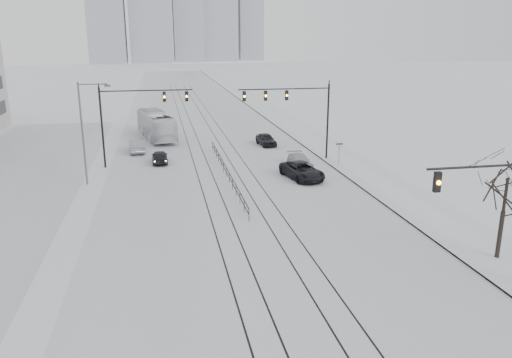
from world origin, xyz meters
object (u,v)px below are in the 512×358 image
(sedan_nb_front, at_px, (302,171))
(box_truck, at_px, (156,125))
(traffic_mast_near, at_px, (504,205))
(sedan_nb_far, at_px, (266,140))
(sedan_sb_inner, at_px, (160,157))
(sedan_nb_right, at_px, (300,162))
(sedan_sb_outer, at_px, (137,146))
(bare_tree, at_px, (507,187))

(sedan_nb_front, relative_size, box_truck, 0.45)
(traffic_mast_near, relative_size, sedan_nb_far, 1.65)
(traffic_mast_near, height_order, sedan_nb_front, traffic_mast_near)
(sedan_nb_far, distance_m, box_truck, 14.88)
(sedan_sb_inner, xyz_separation_m, sedan_nb_right, (13.76, -4.74, -0.01))
(sedan_sb_inner, distance_m, sedan_nb_front, 15.50)
(traffic_mast_near, xyz_separation_m, sedan_sb_inner, (-16.85, 30.75, -3.89))
(sedan_sb_inner, relative_size, sedan_sb_outer, 0.84)
(bare_tree, height_order, sedan_nb_front, bare_tree)
(sedan_nb_front, height_order, sedan_nb_far, sedan_nb_front)
(sedan_sb_outer, xyz_separation_m, sedan_nb_front, (15.41, -14.40, -0.00))
(bare_tree, bearing_deg, sedan_nb_right, 103.45)
(sedan_sb_outer, relative_size, box_truck, 0.38)
(sedan_sb_inner, distance_m, box_truck, 13.78)
(traffic_mast_near, relative_size, sedan_nb_right, 1.53)
(sedan_sb_inner, xyz_separation_m, sedan_nb_front, (12.87, -8.64, 0.09))
(traffic_mast_near, distance_m, sedan_nb_right, 26.48)
(bare_tree, relative_size, sedan_nb_far, 1.44)
(sedan_nb_far, xyz_separation_m, box_truck, (-13.04, 7.09, 0.99))
(bare_tree, relative_size, sedan_sb_inner, 1.55)
(sedan_nb_right, bearing_deg, traffic_mast_near, -82.95)
(sedan_nb_right, bearing_deg, sedan_sb_inner, 161.26)
(bare_tree, bearing_deg, sedan_nb_far, 100.73)
(traffic_mast_near, relative_size, bare_tree, 1.15)
(sedan_sb_inner, bearing_deg, bare_tree, 124.04)
(sedan_sb_inner, relative_size, sedan_nb_front, 0.71)
(sedan_sb_inner, distance_m, sedan_nb_right, 14.55)
(sedan_sb_inner, xyz_separation_m, sedan_sb_outer, (-2.54, 5.76, 0.10))
(box_truck, bearing_deg, sedan_sb_outer, 63.24)
(sedan_nb_far, bearing_deg, bare_tree, -85.53)
(bare_tree, xyz_separation_m, sedan_nb_far, (-6.52, 34.39, -3.77))
(traffic_mast_near, distance_m, sedan_sb_outer, 41.52)
(sedan_sb_inner, height_order, sedan_sb_outer, sedan_sb_outer)
(traffic_mast_near, xyz_separation_m, sedan_nb_right, (-3.09, 26.01, -3.90))
(bare_tree, bearing_deg, sedan_nb_front, 108.49)
(bare_tree, relative_size, box_truck, 0.50)
(sedan_sb_inner, relative_size, sedan_nb_far, 0.93)
(bare_tree, relative_size, sedan_nb_right, 1.34)
(bare_tree, height_order, sedan_nb_right, bare_tree)
(traffic_mast_near, bearing_deg, sedan_nb_right, 96.78)
(sedan_nb_far, bearing_deg, sedan_sb_inner, -158.73)
(traffic_mast_near, distance_m, sedan_nb_front, 22.79)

